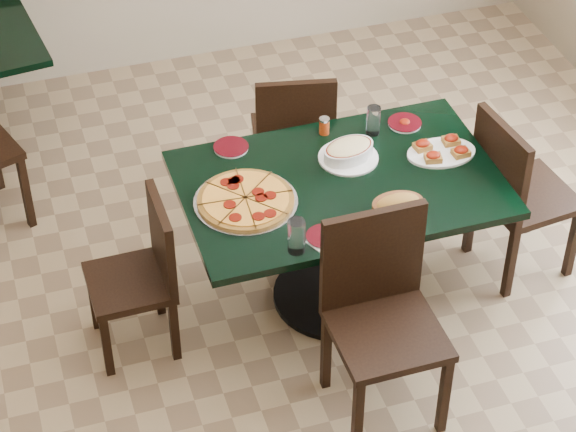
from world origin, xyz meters
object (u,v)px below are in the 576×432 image
object	(u,v)px
chair_right	(515,188)
bread_basket	(398,205)
main_table	(339,211)
chair_left	(144,270)
chair_far	(294,134)
pepperoni_pizza	(246,200)
bruschetta_platter	(441,150)
chair_near	(380,305)
lasagna_casserole	(349,151)

from	to	relation	value
chair_right	bread_basket	distance (m)	0.82
main_table	chair_left	size ratio (longest dim) A/B	1.82
chair_far	main_table	bearing A→B (deg)	100.30
chair_left	pepperoni_pizza	bearing A→B (deg)	86.58
chair_left	bruschetta_platter	xyz separation A→B (m)	(1.49, 0.05, 0.32)
chair_near	bruschetta_platter	size ratio (longest dim) A/B	2.86
bread_basket	bruschetta_platter	distance (m)	0.50
pepperoni_pizza	lasagna_casserole	world-z (taller)	lasagna_casserole
lasagna_casserole	bread_basket	xyz separation A→B (m)	(0.07, -0.44, -0.01)
chair_far	pepperoni_pizza	world-z (taller)	chair_far
main_table	pepperoni_pizza	xyz separation A→B (m)	(-0.46, -0.02, 0.20)
chair_far	chair_right	xyz separation A→B (m)	(0.89, -0.80, 0.03)
chair_near	bruschetta_platter	distance (m)	0.93
chair_right	lasagna_casserole	world-z (taller)	chair_right
bread_basket	lasagna_casserole	bearing A→B (deg)	99.83
chair_right	lasagna_casserole	bearing A→B (deg)	69.30
chair_near	chair_far	bearing A→B (deg)	87.21
chair_far	bread_basket	xyz separation A→B (m)	(0.15, -1.05, 0.30)
chair_far	chair_left	distance (m)	1.23
main_table	chair_right	distance (m)	0.91
chair_far	bread_basket	distance (m)	1.10
main_table	lasagna_casserole	size ratio (longest dim) A/B	5.05
chair_left	bread_basket	xyz separation A→B (m)	(1.12, -0.29, 0.34)
chair_far	bread_basket	world-z (taller)	chair_far
bruschetta_platter	chair_left	bearing A→B (deg)	-175.55
chair_far	lasagna_casserole	size ratio (longest dim) A/B	3.00
main_table	chair_left	distance (m)	0.96
pepperoni_pizza	bruschetta_platter	bearing A→B (deg)	4.20
chair_right	pepperoni_pizza	bearing A→B (deg)	81.95
lasagna_casserole	bruschetta_platter	xyz separation A→B (m)	(0.44, -0.10, -0.02)
bruschetta_platter	bread_basket	bearing A→B (deg)	-134.28
chair_right	bread_basket	world-z (taller)	chair_right
lasagna_casserole	bread_basket	distance (m)	0.45
chair_far	pepperoni_pizza	bearing A→B (deg)	69.83
bread_basket	bruschetta_platter	size ratio (longest dim) A/B	0.69
chair_right	chair_left	size ratio (longest dim) A/B	1.14
main_table	bread_basket	size ratio (longest dim) A/B	6.23
pepperoni_pizza	bruschetta_platter	world-z (taller)	bruschetta_platter
chair_near	bread_basket	xyz separation A→B (m)	(0.21, 0.36, 0.23)
chair_left	pepperoni_pizza	distance (m)	0.58
lasagna_casserole	bread_basket	size ratio (longest dim) A/B	1.23
chair_left	bread_basket	world-z (taller)	bread_basket
chair_left	pepperoni_pizza	size ratio (longest dim) A/B	1.72
chair_left	bruschetta_platter	distance (m)	1.52
main_table	chair_right	size ratio (longest dim) A/B	1.60
chair_near	bread_basket	world-z (taller)	chair_near
chair_left	bruschetta_platter	bearing A→B (deg)	91.18
pepperoni_pizza	bruschetta_platter	distance (m)	1.00
chair_near	chair_right	xyz separation A→B (m)	(0.95, 0.60, -0.04)
chair_left	lasagna_casserole	bearing A→B (deg)	97.39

